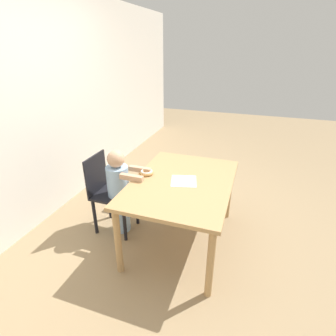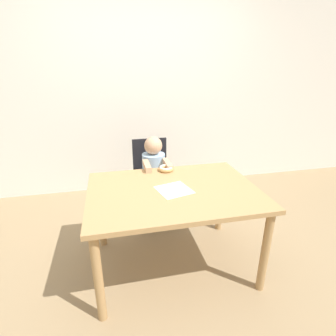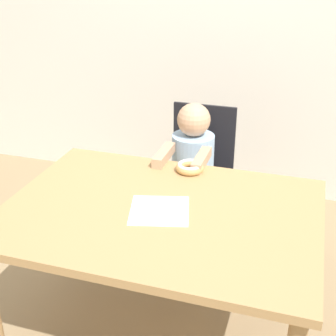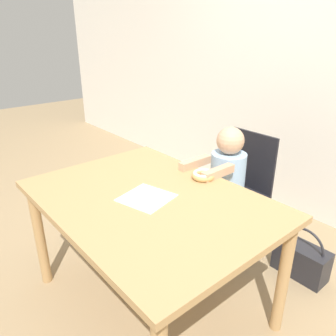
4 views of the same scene
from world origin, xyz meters
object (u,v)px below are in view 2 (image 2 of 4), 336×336
(child_figure, at_px, (154,181))
(donut, at_px, (166,168))
(handbag, at_px, (191,198))
(chair, at_px, (152,179))

(child_figure, height_order, donut, child_figure)
(child_figure, bearing_deg, handbag, 24.92)
(chair, bearing_deg, donut, -81.60)
(chair, bearing_deg, handbag, 12.00)
(child_figure, xyz_separation_m, donut, (0.06, -0.29, 0.24))
(donut, xyz_separation_m, handbag, (0.42, 0.52, -0.61))
(chair, relative_size, handbag, 2.45)
(chair, distance_m, handbag, 0.59)
(child_figure, relative_size, donut, 7.00)
(child_figure, bearing_deg, chair, 90.00)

